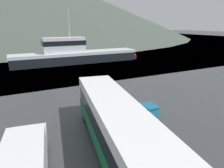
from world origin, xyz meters
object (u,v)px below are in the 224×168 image
(tour_bus, at_px, (115,124))
(delivery_van, at_px, (25,159))
(storage_bin, at_px, (149,111))
(small_boat, at_px, (121,56))
(fishing_boat, at_px, (74,54))

(tour_bus, height_order, delivery_van, tour_bus)
(tour_bus, xyz_separation_m, storage_bin, (4.76, 2.98, -1.31))
(storage_bin, relative_size, small_boat, 0.20)
(tour_bus, height_order, fishing_boat, fishing_boat)
(fishing_boat, bearing_deg, storage_bin, -2.38)
(delivery_van, height_order, fishing_boat, fishing_boat)
(tour_bus, xyz_separation_m, small_boat, (17.37, 30.75, -1.39))
(storage_bin, bearing_deg, tour_bus, -147.99)
(fishing_boat, relative_size, storage_bin, 17.21)
(delivery_van, bearing_deg, storage_bin, 26.57)
(delivery_van, height_order, storage_bin, delivery_van)
(small_boat, bearing_deg, storage_bin, 0.87)
(tour_bus, bearing_deg, fishing_boat, 88.38)
(fishing_boat, bearing_deg, delivery_van, -19.96)
(tour_bus, bearing_deg, small_boat, 70.46)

